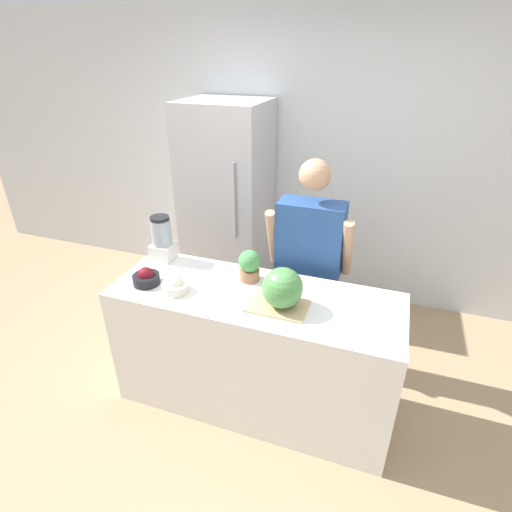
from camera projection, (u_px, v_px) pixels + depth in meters
ground_plane at (238, 433)px, 2.61m from camera, size 14.00×14.00×0.00m
wall_back at (315, 162)px, 3.65m from camera, size 8.00×0.06×2.60m
counter_island at (254, 349)px, 2.67m from camera, size 1.82×0.65×0.89m
refrigerator at (228, 205)px, 3.72m from camera, size 0.73×0.69×1.85m
person at (308, 268)px, 2.89m from camera, size 0.60×0.26×1.62m
cutting_board at (277, 306)px, 2.34m from camera, size 0.35×0.23×0.01m
watermelon at (282, 288)px, 2.28m from camera, size 0.24×0.24×0.24m
bowl_cherries at (146, 278)px, 2.55m from camera, size 0.17×0.17×0.12m
bowl_cream at (175, 286)px, 2.47m from camera, size 0.17×0.17×0.11m
blender at (162, 239)px, 2.80m from camera, size 0.15×0.15×0.33m
potted_plant at (250, 265)px, 2.57m from camera, size 0.14×0.14×0.21m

